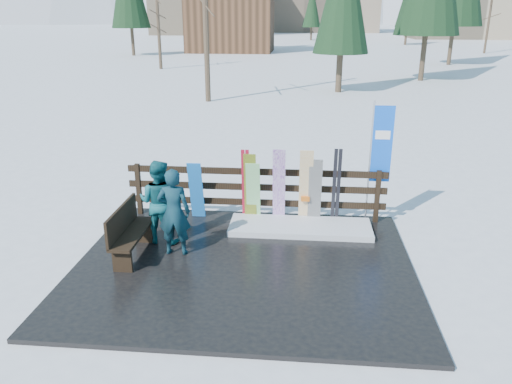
# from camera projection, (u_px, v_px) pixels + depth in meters

# --- Properties ---
(ground) EXTENTS (700.00, 700.00, 0.00)m
(ground) POSITION_uv_depth(u_px,v_px,m) (244.00, 268.00, 8.97)
(ground) COLOR white
(ground) RESTS_ON ground
(deck) EXTENTS (6.00, 5.00, 0.08)m
(deck) POSITION_uv_depth(u_px,v_px,m) (244.00, 266.00, 8.96)
(deck) COLOR black
(deck) RESTS_ON ground
(fence) EXTENTS (5.60, 0.10, 1.15)m
(fence) POSITION_uv_depth(u_px,v_px,m) (255.00, 189.00, 10.79)
(fence) COLOR black
(fence) RESTS_ON deck
(snow_patch) EXTENTS (2.92, 1.00, 0.12)m
(snow_patch) POSITION_uv_depth(u_px,v_px,m) (300.00, 227.00, 10.34)
(snow_patch) COLOR white
(snow_patch) RESTS_ON deck
(bench) EXTENTS (0.41, 1.50, 0.97)m
(bench) POSITION_uv_depth(u_px,v_px,m) (128.00, 230.00, 9.07)
(bench) COLOR black
(bench) RESTS_ON deck
(snowboard_0) EXTENTS (0.29, 0.35, 1.32)m
(snowboard_0) POSITION_uv_depth(u_px,v_px,m) (196.00, 191.00, 10.69)
(snowboard_0) COLOR blue
(snowboard_0) RESTS_ON deck
(snowboard_1) EXTENTS (0.29, 0.31, 1.34)m
(snowboard_1) POSITION_uv_depth(u_px,v_px,m) (253.00, 192.00, 10.58)
(snowboard_1) COLOR white
(snowboard_1) RESTS_ON deck
(snowboard_2) EXTENTS (0.26, 0.28, 1.53)m
(snowboard_2) POSITION_uv_depth(u_px,v_px,m) (250.00, 188.00, 10.55)
(snowboard_2) COLOR #C8DF29
(snowboard_2) RESTS_ON deck
(snowboard_3) EXTENTS (0.26, 0.34, 1.65)m
(snowboard_3) POSITION_uv_depth(u_px,v_px,m) (279.00, 186.00, 10.48)
(snowboard_3) COLOR white
(snowboard_3) RESTS_ON deck
(snowboard_4) EXTENTS (0.27, 0.26, 1.45)m
(snowboard_4) POSITION_uv_depth(u_px,v_px,m) (315.00, 191.00, 10.44)
(snowboard_4) COLOR black
(snowboard_4) RESTS_ON deck
(snowboard_5) EXTENTS (0.28, 0.35, 1.65)m
(snowboard_5) POSITION_uv_depth(u_px,v_px,m) (306.00, 187.00, 10.43)
(snowboard_5) COLOR white
(snowboard_5) RESTS_ON deck
(ski_pair_a) EXTENTS (0.16, 0.21, 1.60)m
(ski_pair_a) POSITION_uv_depth(u_px,v_px,m) (246.00, 185.00, 10.62)
(ski_pair_a) COLOR #B21531
(ski_pair_a) RESTS_ON deck
(ski_pair_b) EXTENTS (0.17, 0.17, 1.65)m
(ski_pair_b) POSITION_uv_depth(u_px,v_px,m) (336.00, 186.00, 10.44)
(ski_pair_b) COLOR black
(ski_pair_b) RESTS_ON deck
(rental_flag) EXTENTS (0.45, 0.04, 2.60)m
(rental_flag) POSITION_uv_depth(u_px,v_px,m) (379.00, 149.00, 10.29)
(rental_flag) COLOR silver
(rental_flag) RESTS_ON deck
(person_front) EXTENTS (0.62, 0.42, 1.65)m
(person_front) POSITION_uv_depth(u_px,v_px,m) (174.00, 212.00, 9.08)
(person_front) COLOR #124648
(person_front) RESTS_ON deck
(person_back) EXTENTS (0.87, 0.72, 1.65)m
(person_back) POSITION_uv_depth(u_px,v_px,m) (159.00, 202.00, 9.59)
(person_back) COLOR #135964
(person_back) RESTS_ON deck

